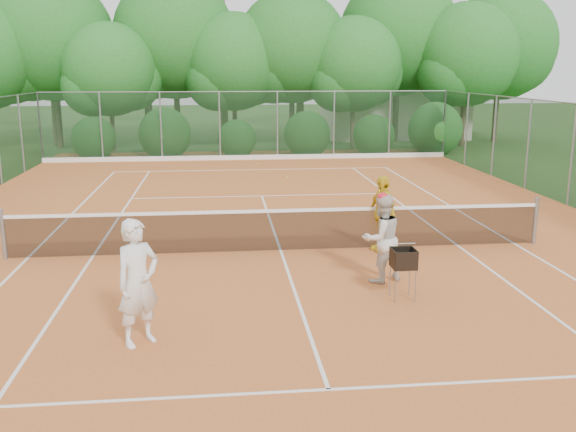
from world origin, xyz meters
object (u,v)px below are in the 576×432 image
object	(u,v)px
player_white	(138,283)
player_center_grp	(381,238)
player_yellow	(382,213)
ball_hopper	(403,259)

from	to	relation	value
player_white	player_center_grp	distance (m)	4.89
player_yellow	ball_hopper	size ratio (longest dim) A/B	1.86
player_center_grp	ball_hopper	bearing A→B (deg)	-81.55
ball_hopper	player_center_grp	bearing A→B (deg)	120.29
player_yellow	ball_hopper	distance (m)	3.11
player_center_grp	ball_hopper	xyz separation A→B (m)	(0.15, -1.00, -0.13)
player_yellow	ball_hopper	world-z (taller)	player_yellow
player_yellow	ball_hopper	xyz separation A→B (m)	(-0.40, -3.08, -0.13)
player_white	ball_hopper	size ratio (longest dim) A/B	2.07
player_white	player_yellow	distance (m)	6.58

